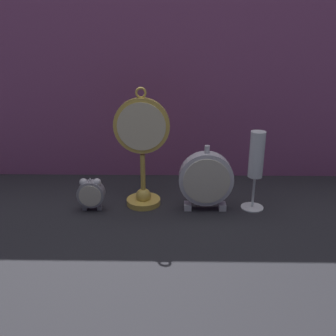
% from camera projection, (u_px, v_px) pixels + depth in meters
% --- Properties ---
extents(ground_plane, '(4.00, 4.00, 0.00)m').
position_uv_depth(ground_plane, '(168.00, 219.00, 1.00)').
color(ground_plane, '#232328').
extents(fabric_backdrop_drape, '(1.66, 0.01, 0.57)m').
position_uv_depth(fabric_backdrop_drape, '(169.00, 93.00, 1.21)').
color(fabric_backdrop_drape, '#8E4C7F').
rests_on(fabric_backdrop_drape, ground_plane).
extents(pocket_watch_on_stand, '(0.15, 0.10, 0.34)m').
position_uv_depth(pocket_watch_on_stand, '(142.00, 152.00, 1.03)').
color(pocket_watch_on_stand, gold).
rests_on(pocket_watch_on_stand, ground_plane).
extents(alarm_clock_twin_bell, '(0.07, 0.03, 0.10)m').
position_uv_depth(alarm_clock_twin_bell, '(91.00, 193.00, 1.03)').
color(alarm_clock_twin_bell, gray).
rests_on(alarm_clock_twin_bell, ground_plane).
extents(mantel_clock_silver, '(0.15, 0.04, 0.19)m').
position_uv_depth(mantel_clock_silver, '(206.00, 179.00, 1.02)').
color(mantel_clock_silver, silver).
rests_on(mantel_clock_silver, ground_plane).
extents(champagne_flute, '(0.06, 0.06, 0.22)m').
position_uv_depth(champagne_flute, '(256.00, 161.00, 1.01)').
color(champagne_flute, silver).
rests_on(champagne_flute, ground_plane).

